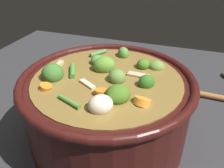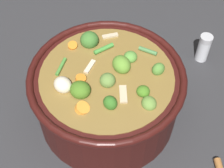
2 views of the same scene
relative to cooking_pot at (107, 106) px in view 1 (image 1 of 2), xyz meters
The scene contains 3 objects.
ground_plane 0.08m from the cooking_pot, 13.15° to the right, with size 1.10×1.10×0.00m, color #2D2D30.
cooking_pot is the anchor object (origin of this frame).
salt_shaker 0.31m from the cooking_pot, 29.33° to the left, with size 0.03×0.03×0.08m.
Camera 1 is at (-0.35, -0.13, 0.35)m, focal length 37.67 mm.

